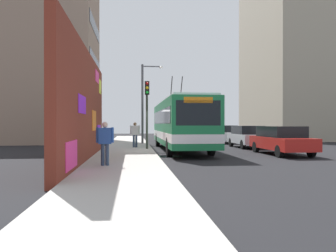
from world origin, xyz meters
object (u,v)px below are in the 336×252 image
object	(u,v)px
street_lamp	(145,98)
parked_car_silver	(248,136)
city_bus	(180,123)
parked_car_red	(281,140)
parked_car_white	(224,134)
pedestrian_midblock	(135,133)
pedestrian_near_wall	(105,140)
traffic_light	(147,103)

from	to	relation	value
street_lamp	parked_car_silver	bearing A→B (deg)	-116.80
city_bus	parked_car_red	distance (m)	6.40
parked_car_white	street_lamp	size ratio (longest dim) A/B	0.66
parked_car_red	city_bus	bearing A→B (deg)	55.26
parked_car_white	pedestrian_midblock	size ratio (longest dim) A/B	2.52
pedestrian_near_wall	street_lamp	distance (m)	14.61
parked_car_red	traffic_light	size ratio (longest dim) A/B	1.15
street_lamp	parked_car_red	bearing A→B (deg)	-141.35
parked_car_red	parked_car_silver	world-z (taller)	same
city_bus	traffic_light	xyz separation A→B (m)	(-0.50, 2.15, 1.23)
city_bus	parked_car_silver	world-z (taller)	city_bus
street_lamp	parked_car_white	bearing A→B (deg)	-71.71
parked_car_red	pedestrian_near_wall	distance (m)	10.63
parked_car_white	street_lamp	world-z (taller)	street_lamp
city_bus	pedestrian_near_wall	world-z (taller)	city_bus
parked_car_red	parked_car_silver	xyz separation A→B (m)	(5.41, 0.00, -0.00)
pedestrian_near_wall	pedestrian_midblock	world-z (taller)	pedestrian_midblock
parked_car_white	street_lamp	xyz separation A→B (m)	(-2.40, 7.25, 2.98)
parked_car_silver	parked_car_white	xyz separation A→B (m)	(6.06, -0.00, 0.00)
city_bus	pedestrian_midblock	distance (m)	3.09
parked_car_red	pedestrian_near_wall	bearing A→B (deg)	118.96
parked_car_white	pedestrian_near_wall	distance (m)	19.04
parked_car_silver	street_lamp	distance (m)	8.65
traffic_light	street_lamp	size ratio (longest dim) A/B	0.67
parked_car_silver	pedestrian_midblock	bearing A→B (deg)	96.33
parked_car_silver	pedestrian_near_wall	world-z (taller)	pedestrian_near_wall
pedestrian_midblock	parked_car_red	bearing A→B (deg)	-119.15
pedestrian_midblock	traffic_light	size ratio (longest dim) A/B	0.39
parked_car_silver	parked_car_red	bearing A→B (deg)	-180.00
parked_car_red	street_lamp	size ratio (longest dim) A/B	0.77
city_bus	parked_car_white	bearing A→B (deg)	-33.48
parked_car_white	traffic_light	world-z (taller)	traffic_light
city_bus	parked_car_white	world-z (taller)	city_bus
pedestrian_midblock	parked_car_silver	bearing A→B (deg)	-83.67
parked_car_silver	pedestrian_near_wall	size ratio (longest dim) A/B	2.52
parked_car_white	pedestrian_near_wall	xyz separation A→B (m)	(-16.61, 9.30, 0.28)
parked_car_silver	pedestrian_midblock	distance (m)	8.14
city_bus	pedestrian_near_wall	bearing A→B (deg)	154.92
street_lamp	pedestrian_near_wall	bearing A→B (deg)	171.83
pedestrian_midblock	traffic_light	xyz separation A→B (m)	(-1.41, -0.73, 1.88)
parked_car_silver	street_lamp	bearing A→B (deg)	63.20
pedestrian_near_wall	parked_car_silver	bearing A→B (deg)	-41.38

